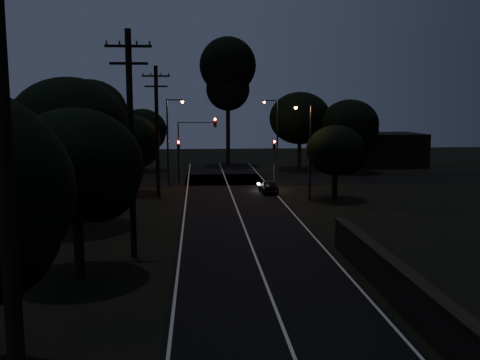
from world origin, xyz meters
TOP-DOWN VIEW (x-y plane):
  - road_surface at (0.00, 31.12)m, footprint 60.00×70.00m
  - utility_pole_near at (-6.00, -2.00)m, footprint 2.20×0.30m
  - utility_pole_mid at (-6.00, 15.00)m, footprint 2.20×0.30m
  - utility_pole_far at (-6.00, 32.00)m, footprint 2.20×0.30m
  - tree_left_b at (-7.80, 11.88)m, footprint 5.79×5.79m
  - tree_left_c at (-10.24, 21.85)m, footprint 7.23×7.23m
  - tree_left_d at (-8.31, 33.89)m, footprint 5.26×5.26m
  - tree_far_nw at (-8.80, 49.89)m, footprint 5.54×5.54m
  - tree_far_w at (-13.72, 45.84)m, footprint 7.92×7.92m
  - tree_far_ne at (9.25, 49.86)m, footprint 7.06×7.06m
  - tree_far_e at (14.22, 46.87)m, footprint 6.35×6.35m
  - tree_right_a at (8.16, 29.91)m, footprint 4.63×4.63m
  - tall_pine at (1.00, 55.00)m, footprint 6.88×6.88m
  - building_left at (-20.00, 52.00)m, footprint 10.00×8.00m
  - building_right at (20.00, 53.00)m, footprint 9.00×7.00m
  - signal_left at (-4.60, 39.99)m, footprint 0.28×0.35m
  - signal_right at (4.60, 39.99)m, footprint 0.28×0.35m
  - signal_mast at (-2.91, 39.99)m, footprint 3.70×0.35m
  - streetlight_a at (-5.31, 38.00)m, footprint 1.66×0.26m
  - streetlight_b at (5.31, 44.00)m, footprint 1.66×0.26m
  - streetlight_c at (5.83, 30.00)m, footprint 1.46×0.26m
  - car at (3.20, 33.56)m, footprint 1.50×3.35m

SIDE VIEW (x-z plane):
  - road_surface at x=0.00m, z-range 0.00..0.03m
  - car at x=3.20m, z-range 0.00..1.12m
  - building_right at x=20.00m, z-range 0.00..4.00m
  - building_left at x=-20.00m, z-range 0.00..4.40m
  - signal_left at x=-4.60m, z-range 0.79..4.89m
  - signal_right at x=4.60m, z-range 0.79..4.89m
  - tree_right_a at x=8.16m, z-range 0.87..6.76m
  - tree_left_d at x=-8.31m, z-range 0.99..7.66m
  - signal_mast at x=-2.91m, z-range 1.21..7.46m
  - streetlight_c at x=5.83m, z-range 0.60..8.10m
  - tree_far_nw at x=-8.80m, z-range 1.03..8.06m
  - streetlight_a at x=-5.31m, z-range 0.64..8.64m
  - streetlight_b at x=5.31m, z-range 0.64..8.64m
  - tree_left_b at x=-7.80m, z-range 1.09..8.45m
  - tree_far_e at x=14.22m, z-range 1.19..9.24m
  - utility_pole_far at x=-6.00m, z-range 0.23..10.73m
  - utility_pole_mid at x=-6.00m, z-range 0.24..11.24m
  - tree_far_ne at x=9.25m, z-range 1.31..10.25m
  - tree_left_c at x=-10.24m, z-range 1.34..10.47m
  - utility_pole_near at x=-6.00m, z-range 0.25..12.25m
  - tree_far_w at x=-13.72m, z-range 1.52..11.62m
  - tall_pine at x=1.00m, z-range 3.46..19.10m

